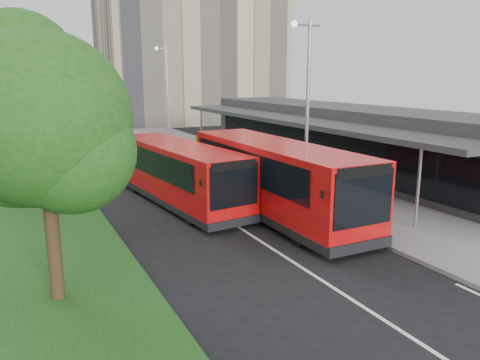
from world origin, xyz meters
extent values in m
plane|color=black|center=(0.00, 0.00, 0.00)|extent=(120.00, 120.00, 0.00)
cube|color=slate|center=(6.00, 20.00, 0.07)|extent=(5.00, 80.00, 0.15)
cube|color=#174215|center=(-7.00, 20.00, 0.05)|extent=(5.00, 80.00, 0.10)
cube|color=silver|center=(0.00, 15.00, 0.01)|extent=(0.12, 70.00, 0.01)
cube|color=silver|center=(3.30, -2.00, 0.01)|extent=(0.12, 2.00, 0.01)
cube|color=silver|center=(3.30, 4.00, 0.01)|extent=(0.12, 2.00, 0.01)
cube|color=silver|center=(3.30, 10.00, 0.01)|extent=(0.12, 2.00, 0.01)
cube|color=silver|center=(3.30, 16.00, 0.01)|extent=(0.12, 2.00, 0.01)
cube|color=silver|center=(3.30, 22.00, 0.01)|extent=(0.12, 2.00, 0.01)
cube|color=silver|center=(3.30, 28.00, 0.01)|extent=(0.12, 2.00, 0.01)
cube|color=silver|center=(3.30, 34.00, 0.01)|extent=(0.12, 2.00, 0.01)
cube|color=silver|center=(3.30, 40.00, 0.01)|extent=(0.12, 2.00, 0.01)
cube|color=silver|center=(3.30, 46.00, 0.01)|extent=(0.12, 2.00, 0.01)
cube|color=tan|center=(14.00, 42.00, 9.00)|extent=(22.00, 12.00, 18.00)
cube|color=#28292B|center=(11.00, 8.00, 2.00)|extent=(5.00, 26.00, 4.00)
cube|color=black|center=(8.48, 8.00, 1.60)|extent=(0.06, 24.00, 2.20)
cube|color=#28292B|center=(7.20, 8.00, 3.30)|extent=(2.80, 26.00, 0.25)
cylinder|color=#95989D|center=(5.90, -3.00, 1.65)|extent=(0.12, 0.12, 3.30)
cylinder|color=#95989D|center=(5.90, 19.00, 1.65)|extent=(0.12, 0.12, 3.30)
cylinder|color=#382516|center=(-7.00, -3.00, 1.70)|extent=(0.36, 0.36, 3.40)
sphere|color=#174B14|center=(-7.00, -3.00, 4.79)|extent=(4.33, 4.33, 4.33)
sphere|color=#174B14|center=(-6.40, -3.40, 4.02)|extent=(3.09, 3.09, 3.09)
sphere|color=#174B14|center=(-7.50, -2.50, 4.25)|extent=(3.40, 3.40, 3.40)
cylinder|color=#382516|center=(-7.00, 9.00, 2.16)|extent=(0.36, 0.36, 4.31)
sphere|color=#174B14|center=(-7.00, 9.00, 6.08)|extent=(5.49, 5.49, 5.49)
sphere|color=#174B14|center=(-6.40, 8.60, 5.10)|extent=(3.92, 3.92, 3.92)
sphere|color=#174B14|center=(-7.50, 9.50, 5.39)|extent=(4.31, 4.31, 4.31)
cylinder|color=#382516|center=(-7.00, 21.00, 1.77)|extent=(0.36, 0.36, 3.54)
sphere|color=#174B14|center=(-7.00, 21.00, 5.00)|extent=(4.51, 4.51, 4.51)
sphere|color=#174B14|center=(-6.40, 20.60, 4.19)|extent=(3.22, 3.22, 3.22)
sphere|color=#174B14|center=(-7.50, 21.50, 4.43)|extent=(3.54, 3.54, 3.54)
cylinder|color=#95989D|center=(4.20, 2.00, 4.15)|extent=(0.16, 0.16, 8.00)
cylinder|color=#95989D|center=(4.00, 2.00, 7.95)|extent=(1.40, 0.10, 0.10)
sphere|color=silver|center=(3.40, 2.00, 7.95)|extent=(0.28, 0.28, 0.28)
cylinder|color=#95989D|center=(4.20, 22.00, 4.15)|extent=(0.16, 0.16, 8.00)
cylinder|color=#95989D|center=(4.00, 22.00, 7.95)|extent=(1.40, 0.10, 0.10)
sphere|color=silver|center=(3.40, 22.00, 7.95)|extent=(0.28, 0.28, 0.28)
cube|color=red|center=(2.09, 1.18, 1.74)|extent=(2.66, 10.91, 2.75)
cube|color=black|center=(2.09, 1.18, 0.39)|extent=(2.68, 10.93, 0.31)
cube|color=black|center=(2.12, -4.29, 2.02)|extent=(2.33, 0.06, 1.82)
cube|color=black|center=(2.06, 6.64, 2.18)|extent=(2.28, 0.06, 1.35)
cube|color=black|center=(0.77, 1.48, 2.23)|extent=(0.10, 9.34, 1.25)
cube|color=black|center=(3.40, 1.49, 2.23)|extent=(0.10, 9.34, 1.25)
cube|color=black|center=(2.12, -4.30, 0.42)|extent=(2.59, 0.09, 0.36)
cube|color=black|center=(2.12, -4.30, 2.91)|extent=(2.18, 0.05, 0.36)
cube|color=black|center=(0.66, -4.07, 2.28)|extent=(0.08, 0.08, 0.26)
cube|color=black|center=(3.57, -4.06, 2.28)|extent=(0.08, 0.08, 0.26)
cylinder|color=black|center=(1.02, -2.36, 0.47)|extent=(0.32, 0.94, 0.93)
cylinder|color=black|center=(3.20, -2.35, 0.47)|extent=(0.32, 0.94, 0.93)
cylinder|color=black|center=(0.98, 4.70, 0.47)|extent=(0.32, 0.94, 0.93)
cylinder|color=black|center=(3.16, 4.71, 0.47)|extent=(0.32, 0.94, 0.93)
cube|color=red|center=(-0.91, 4.79, 1.55)|extent=(3.32, 9.93, 2.46)
cube|color=black|center=(-0.91, 4.79, 0.35)|extent=(3.35, 9.95, 0.28)
cube|color=black|center=(-0.40, -0.07, 1.81)|extent=(2.08, 0.27, 1.62)
cube|color=black|center=(-1.42, 9.65, 1.95)|extent=(2.04, 0.26, 1.21)
cube|color=black|center=(-2.11, 4.94, 1.99)|extent=(0.92, 8.31, 1.11)
cube|color=black|center=(0.23, 5.19, 1.99)|extent=(0.92, 8.31, 1.11)
cube|color=black|center=(-0.40, -0.08, 0.37)|extent=(2.32, 0.32, 0.32)
cube|color=black|center=(-0.40, -0.08, 2.60)|extent=(1.94, 0.24, 0.32)
cube|color=black|center=(-1.71, 0.00, 2.04)|extent=(0.09, 0.09, 0.23)
cube|color=black|center=(0.87, 0.27, 2.04)|extent=(0.09, 0.09, 0.23)
cylinder|color=black|center=(-1.55, 1.55, 0.42)|extent=(0.36, 0.86, 0.83)
cylinder|color=black|center=(0.39, 1.76, 0.42)|extent=(0.36, 0.86, 0.83)
cylinder|color=black|center=(-2.21, 7.83, 0.42)|extent=(0.36, 0.86, 0.83)
cylinder|color=black|center=(-0.27, 8.03, 0.42)|extent=(0.36, 0.86, 0.83)
cylinder|color=#342215|center=(5.34, 9.07, 0.55)|extent=(0.57, 0.57, 0.80)
cylinder|color=yellow|center=(5.28, 18.47, 0.72)|extent=(0.19, 0.19, 1.14)
imported|color=#610D0E|center=(1.26, 38.81, 0.56)|extent=(1.92, 3.48, 1.12)
imported|color=navy|center=(-0.77, 43.82, 0.61)|extent=(2.34, 3.92, 1.22)
camera|label=1|loc=(-7.77, -15.35, 5.83)|focal=35.00mm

